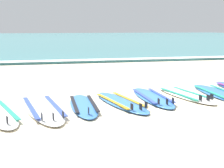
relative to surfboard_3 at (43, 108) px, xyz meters
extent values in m
plane|color=beige|center=(1.93, -0.20, -0.04)|extent=(80.00, 80.00, 0.00)
cube|color=teal|center=(1.93, 37.48, 0.01)|extent=(80.00, 60.00, 0.10)
cube|color=white|center=(1.93, 7.85, 0.02)|extent=(80.00, 0.74, 0.11)
cube|color=teal|center=(-0.61, -0.11, 0.04)|extent=(0.51, 1.49, 0.01)
cube|color=black|center=(-0.55, -0.98, 0.09)|extent=(0.04, 0.09, 0.11)
ellipsoid|color=white|center=(0.00, 0.00, 0.00)|extent=(0.95, 2.50, 0.07)
cube|color=#334CB2|center=(-0.22, -0.03, 0.04)|extent=(0.32, 1.70, 0.01)
cube|color=#334CB2|center=(0.22, 0.03, 0.04)|extent=(0.32, 1.70, 0.01)
cube|color=black|center=(0.13, -0.94, 0.09)|extent=(0.02, 0.09, 0.11)
cube|color=black|center=(-0.04, -0.90, 0.09)|extent=(0.02, 0.09, 0.11)
cube|color=black|center=(0.29, -0.85, 0.09)|extent=(0.02, 0.09, 0.11)
ellipsoid|color=#3875CC|center=(0.76, 0.05, 0.00)|extent=(0.56, 1.98, 0.07)
cube|color=black|center=(0.58, 0.05, 0.04)|extent=(0.12, 1.38, 0.01)
cube|color=black|center=(0.93, 0.04, 0.04)|extent=(0.12, 1.38, 0.01)
cube|color=black|center=(0.73, -0.72, 0.09)|extent=(0.02, 0.09, 0.11)
ellipsoid|color=#3875CC|center=(1.51, 0.15, 0.00)|extent=(0.90, 2.14, 0.07)
cube|color=gold|center=(1.33, 0.12, 0.04)|extent=(0.35, 1.45, 0.01)
cube|color=gold|center=(1.69, 0.19, 0.04)|extent=(0.35, 1.45, 0.01)
cube|color=black|center=(1.66, -0.65, 0.09)|extent=(0.03, 0.09, 0.11)
cube|color=black|center=(1.51, -0.61, 0.09)|extent=(0.03, 0.09, 0.11)
cube|color=black|center=(1.79, -0.56, 0.09)|extent=(0.03, 0.09, 0.11)
ellipsoid|color=#3875CC|center=(2.28, 0.43, 0.00)|extent=(0.55, 2.11, 0.07)
cube|color=#334CB2|center=(2.09, 0.44, 0.04)|extent=(0.09, 1.48, 0.01)
cube|color=#334CB2|center=(2.47, 0.43, 0.04)|extent=(0.09, 1.48, 0.01)
cube|color=black|center=(2.27, -0.39, 0.09)|extent=(0.01, 0.09, 0.11)
cube|color=black|center=(2.12, -0.33, 0.09)|extent=(0.01, 0.09, 0.11)
cube|color=black|center=(2.41, -0.33, 0.09)|extent=(0.01, 0.09, 0.11)
ellipsoid|color=white|center=(3.05, 0.49, 0.00)|extent=(0.80, 2.05, 0.07)
cube|color=teal|center=(2.88, 0.46, 0.04)|extent=(0.28, 1.40, 0.01)
cube|color=teal|center=(3.23, 0.51, 0.04)|extent=(0.28, 1.40, 0.01)
cube|color=black|center=(3.17, -0.28, 0.09)|extent=(0.03, 0.09, 0.11)
cube|color=black|center=(3.03, -0.25, 0.09)|extent=(0.03, 0.09, 0.11)
cube|color=black|center=(3.30, -0.20, 0.09)|extent=(0.03, 0.09, 0.11)
ellipsoid|color=#3875CC|center=(3.87, 0.44, 0.00)|extent=(0.68, 2.34, 0.07)
cube|color=teal|center=(3.66, 0.44, 0.04)|extent=(0.15, 1.62, 0.01)
camera|label=1|loc=(-0.12, -5.97, 1.47)|focal=52.67mm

